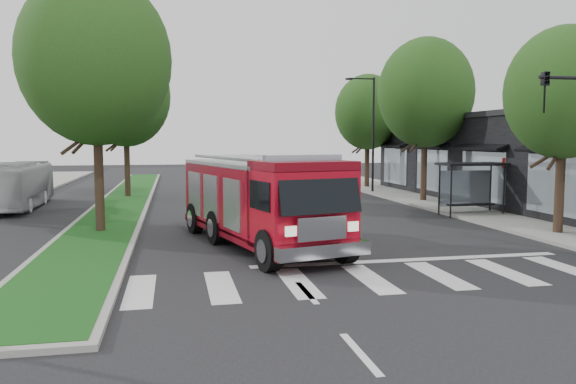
% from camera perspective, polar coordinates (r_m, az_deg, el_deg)
% --- Properties ---
extents(ground, '(140.00, 140.00, 0.00)m').
position_cam_1_polar(ground, '(17.72, -1.14, -6.82)').
color(ground, black).
rests_on(ground, ground).
extents(sidewalk_right, '(5.00, 80.00, 0.15)m').
position_cam_1_polar(sidewalk_right, '(31.45, 18.32, -1.62)').
color(sidewalk_right, gray).
rests_on(sidewalk_right, ground).
extents(median, '(3.00, 50.00, 0.15)m').
position_cam_1_polar(median, '(35.34, -16.19, -0.82)').
color(median, gray).
rests_on(median, ground).
extents(storefront_row, '(8.00, 30.00, 5.00)m').
position_cam_1_polar(storefront_row, '(33.74, 25.08, 2.73)').
color(storefront_row, black).
rests_on(storefront_row, ground).
extents(bus_shelter, '(3.20, 1.60, 2.61)m').
position_cam_1_polar(bus_shelter, '(29.03, 18.03, 1.73)').
color(bus_shelter, black).
rests_on(bus_shelter, ground).
extents(tree_right_near, '(4.40, 4.40, 8.05)m').
position_cam_1_polar(tree_right_near, '(24.09, 26.22, 9.02)').
color(tree_right_near, black).
rests_on(tree_right_near, ground).
extents(tree_right_mid, '(5.60, 5.60, 9.72)m').
position_cam_1_polar(tree_right_mid, '(34.43, 13.80, 9.77)').
color(tree_right_mid, black).
rests_on(tree_right_mid, ground).
extents(tree_right_far, '(5.00, 5.00, 8.73)m').
position_cam_1_polar(tree_right_far, '(43.62, 8.09, 8.04)').
color(tree_right_far, black).
rests_on(tree_right_far, ground).
extents(tree_median_near, '(5.80, 5.80, 10.16)m').
position_cam_1_polar(tree_median_near, '(23.42, -18.99, 12.61)').
color(tree_median_near, black).
rests_on(tree_median_near, ground).
extents(tree_median_far, '(5.60, 5.60, 9.72)m').
position_cam_1_polar(tree_median_far, '(37.25, -16.20, 9.36)').
color(tree_median_far, black).
rests_on(tree_median_far, ground).
extents(streetlight_right_far, '(2.11, 0.20, 8.00)m').
position_cam_1_polar(streetlight_right_far, '(39.43, 8.45, 6.35)').
color(streetlight_right_far, black).
rests_on(streetlight_right_far, ground).
extents(fire_engine, '(5.05, 9.90, 3.29)m').
position_cam_1_polar(fire_engine, '(19.65, -2.94, -0.96)').
color(fire_engine, '#650510').
rests_on(fire_engine, ground).
extents(city_bus, '(2.46, 9.15, 2.53)m').
position_cam_1_polar(city_bus, '(33.93, -25.68, 0.63)').
color(city_bus, '#B3B2B7').
rests_on(city_bus, ground).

